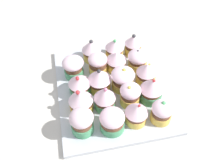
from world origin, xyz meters
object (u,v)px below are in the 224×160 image
(cupcake_3, at_px, (162,112))
(cupcake_12, at_px, (73,67))
(cupcake_1, at_px, (112,121))
(cupcake_2, at_px, (136,113))
(cupcake_4, at_px, (81,101))
(cupcake_0, at_px, (82,121))
(baking_tray, at_px, (112,88))
(cupcake_5, at_px, (105,98))
(cupcake_11, at_px, (147,74))
(cupcake_18, at_px, (133,44))
(cupcake_8, at_px, (80,85))
(cupcake_7, at_px, (151,90))
(cupcake_13, at_px, (98,63))
(cupcake_16, at_px, (91,50))
(cupcake_6, at_px, (130,94))
(cupcake_9, at_px, (100,80))
(cupcake_14, at_px, (116,61))
(cupcake_15, at_px, (138,59))
(cupcake_10, at_px, (123,79))
(cupcake_17, at_px, (115,48))

(cupcake_3, xyz_separation_m, cupcake_12, (-0.20, 0.20, 0.00))
(cupcake_1, xyz_separation_m, cupcake_3, (0.13, 0.00, -0.00))
(cupcake_2, distance_m, cupcake_3, 0.06)
(cupcake_1, relative_size, cupcake_4, 0.90)
(cupcake_0, distance_m, cupcake_12, 0.19)
(baking_tray, height_order, cupcake_5, cupcake_5)
(cupcake_11, xyz_separation_m, cupcake_18, (-0.00, 0.13, 0.00))
(cupcake_5, distance_m, cupcake_12, 0.15)
(baking_tray, height_order, cupcake_8, cupcake_8)
(cupcake_1, distance_m, cupcake_7, 0.14)
(cupcake_3, height_order, cupcake_4, cupcake_4)
(cupcake_13, bearing_deg, cupcake_16, 99.81)
(cupcake_8, distance_m, cupcake_12, 0.07)
(cupcake_6, xyz_separation_m, cupcake_11, (0.06, 0.06, 0.00))
(cupcake_0, bearing_deg, cupcake_16, 76.01)
(cupcake_8, bearing_deg, cupcake_2, -43.27)
(cupcake_9, bearing_deg, cupcake_5, -88.01)
(cupcake_3, xyz_separation_m, cupcake_7, (-0.01, 0.07, 0.01))
(cupcake_2, relative_size, cupcake_13, 1.05)
(cupcake_7, distance_m, cupcake_9, 0.14)
(baking_tray, height_order, cupcake_14, cupcake_14)
(cupcake_13, xyz_separation_m, cupcake_15, (0.12, -0.01, -0.00))
(cupcake_16, bearing_deg, cupcake_7, -55.33)
(cupcake_18, bearing_deg, cupcake_1, -115.34)
(cupcake_11, bearing_deg, cupcake_9, 178.22)
(cupcake_13, bearing_deg, cupcake_7, -47.45)
(cupcake_0, height_order, cupcake_13, cupcake_0)
(cupcake_5, relative_size, cupcake_10, 1.09)
(cupcake_1, height_order, cupcake_7, cupcake_7)
(cupcake_14, relative_size, cupcake_18, 0.87)
(cupcake_1, distance_m, cupcake_6, 0.09)
(cupcake_7, height_order, cupcake_16, cupcake_7)
(cupcake_1, xyz_separation_m, cupcake_14, (0.05, 0.20, 0.00))
(cupcake_11, bearing_deg, cupcake_15, 95.66)
(cupcake_0, bearing_deg, cupcake_2, -0.48)
(cupcake_8, bearing_deg, cupcake_4, -94.31)
(cupcake_16, bearing_deg, cupcake_12, -137.09)
(cupcake_1, height_order, cupcake_2, cupcake_2)
(baking_tray, distance_m, cupcake_15, 0.12)
(cupcake_16, bearing_deg, cupcake_18, 0.22)
(cupcake_6, height_order, cupcake_9, cupcake_9)
(cupcake_15, bearing_deg, cupcake_1, -121.65)
(cupcake_4, xyz_separation_m, cupcake_9, (0.06, 0.06, 0.01))
(cupcake_3, height_order, cupcake_12, same)
(cupcake_2, bearing_deg, baking_tray, 106.19)
(cupcake_3, xyz_separation_m, cupcake_6, (-0.06, 0.07, 0.00))
(cupcake_7, xyz_separation_m, cupcake_16, (-0.13, 0.19, -0.00))
(cupcake_4, height_order, cupcake_16, cupcake_16)
(cupcake_9, xyz_separation_m, cupcake_18, (0.13, 0.13, -0.00))
(cupcake_1, relative_size, cupcake_17, 0.88)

